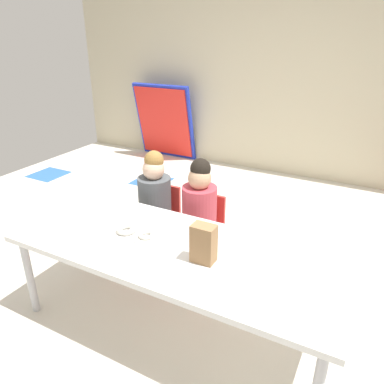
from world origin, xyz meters
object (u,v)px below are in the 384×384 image
(seated_child_middle_seat, at_px, (200,206))
(folded_activity_table, at_px, (164,122))
(paper_bag_brown, at_px, (204,243))
(seated_child_near_camera, at_px, (155,196))
(donut_powdered_on_plate, at_px, (146,235))
(paper_plate_near_edge, at_px, (147,237))
(craft_table, at_px, (175,253))
(donut_powdered_loose, at_px, (126,229))

(seated_child_middle_seat, distance_m, folded_activity_table, 2.89)
(seated_child_middle_seat, distance_m, paper_bag_brown, 0.78)
(seated_child_near_camera, distance_m, donut_powdered_on_plate, 0.71)
(seated_child_near_camera, relative_size, paper_plate_near_edge, 5.10)
(craft_table, bearing_deg, folded_activity_table, 123.02)
(donut_powdered_loose, bearing_deg, seated_child_middle_seat, 71.41)
(seated_child_near_camera, xyz_separation_m, donut_powdered_loose, (0.19, -0.62, 0.05))
(donut_powdered_on_plate, xyz_separation_m, donut_powdered_loose, (-0.15, -0.00, -0.00))
(seated_child_near_camera, height_order, paper_plate_near_edge, seated_child_near_camera)
(paper_plate_near_edge, bearing_deg, folded_activity_table, 120.18)
(craft_table, bearing_deg, paper_bag_brown, -13.07)
(craft_table, height_order, seated_child_near_camera, seated_child_near_camera)
(craft_table, height_order, paper_plate_near_edge, paper_plate_near_edge)
(seated_child_near_camera, bearing_deg, paper_plate_near_edge, -60.88)
(craft_table, relative_size, seated_child_near_camera, 2.17)
(paper_plate_near_edge, xyz_separation_m, donut_powdered_loose, (-0.15, -0.00, 0.01))
(donut_powdered_on_plate, bearing_deg, donut_powdered_loose, -179.59)
(seated_child_middle_seat, distance_m, paper_plate_near_edge, 0.62)
(seated_child_near_camera, bearing_deg, seated_child_middle_seat, 0.00)
(paper_bag_brown, height_order, donut_powdered_on_plate, paper_bag_brown)
(craft_table, bearing_deg, seated_child_middle_seat, 103.46)
(donut_powdered_loose, bearing_deg, folded_activity_table, 117.86)
(seated_child_near_camera, height_order, folded_activity_table, folded_activity_table)
(craft_table, distance_m, paper_plate_near_edge, 0.21)
(craft_table, distance_m, paper_bag_brown, 0.27)
(paper_plate_near_edge, bearing_deg, donut_powdered_loose, -179.59)
(seated_child_near_camera, bearing_deg, folded_activity_table, 120.47)
(paper_bag_brown, bearing_deg, folded_activity_table, 125.40)
(craft_table, height_order, donut_powdered_on_plate, donut_powdered_on_plate)
(craft_table, relative_size, seated_child_middle_seat, 2.17)
(seated_child_middle_seat, bearing_deg, donut_powdered_on_plate, -94.98)
(folded_activity_table, bearing_deg, paper_bag_brown, -54.60)
(paper_plate_near_edge, height_order, donut_powdered_loose, donut_powdered_loose)
(paper_bag_brown, bearing_deg, seated_child_middle_seat, 118.31)
(craft_table, height_order, paper_bag_brown, paper_bag_brown)
(paper_bag_brown, relative_size, paper_plate_near_edge, 1.22)
(donut_powdered_on_plate, relative_size, donut_powdered_loose, 0.82)
(craft_table, distance_m, donut_powdered_on_plate, 0.21)
(folded_activity_table, bearing_deg, seated_child_middle_seat, -52.73)
(paper_bag_brown, bearing_deg, craft_table, 166.93)
(folded_activity_table, xyz_separation_m, donut_powdered_on_plate, (1.70, -2.92, 0.07))
(seated_child_middle_seat, height_order, paper_bag_brown, seated_child_middle_seat)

